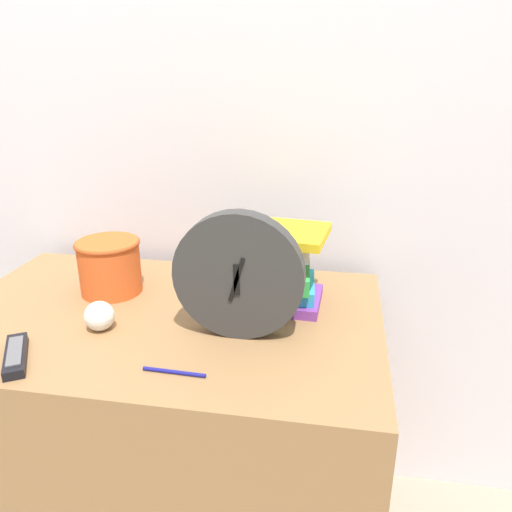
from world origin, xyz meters
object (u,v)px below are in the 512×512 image
(tv_remote, at_px, (16,355))
(book_stack, at_px, (270,268))
(basket, at_px, (110,265))
(crumpled_paper_ball, at_px, (99,316))
(pen, at_px, (174,372))
(desk_clock, at_px, (238,276))

(tv_remote, bearing_deg, book_stack, 36.52)
(book_stack, distance_m, basket, 0.42)
(basket, distance_m, tv_remote, 0.35)
(tv_remote, distance_m, crumpled_paper_ball, 0.19)
(crumpled_paper_ball, bearing_deg, pen, -32.40)
(desk_clock, height_order, book_stack, desk_clock)
(crumpled_paper_ball, bearing_deg, book_stack, 29.26)
(book_stack, bearing_deg, desk_clock, -104.25)
(desk_clock, distance_m, book_stack, 0.19)
(crumpled_paper_ball, bearing_deg, desk_clock, 5.28)
(basket, bearing_deg, pen, -49.79)
(desk_clock, xyz_separation_m, basket, (-0.38, 0.17, -0.07))
(desk_clock, relative_size, tv_remote, 1.85)
(book_stack, relative_size, basket, 1.61)
(book_stack, xyz_separation_m, crumpled_paper_ball, (-0.36, -0.20, -0.06))
(desk_clock, relative_size, book_stack, 1.06)
(tv_remote, bearing_deg, desk_clock, 22.48)
(pen, bearing_deg, tv_remote, -178.71)
(basket, xyz_separation_m, crumpled_paper_ball, (0.06, -0.20, -0.04))
(tv_remote, height_order, crumpled_paper_ball, crumpled_paper_ball)
(basket, height_order, crumpled_paper_ball, basket)
(tv_remote, bearing_deg, pen, 1.29)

